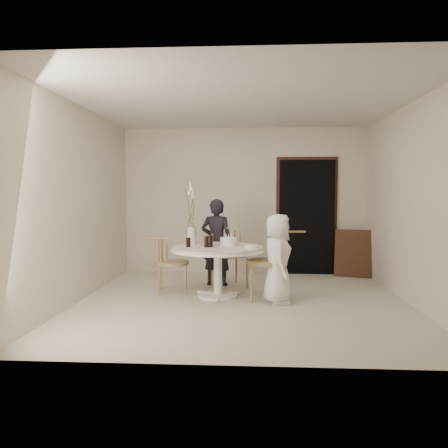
# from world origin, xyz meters

# --- Properties ---
(ground) EXTENTS (4.50, 4.50, 0.00)m
(ground) POSITION_xyz_m (0.00, 0.00, 0.00)
(ground) COLOR beige
(ground) RESTS_ON ground
(room_shell) EXTENTS (4.50, 4.50, 4.50)m
(room_shell) POSITION_xyz_m (0.00, 0.00, 1.62)
(room_shell) COLOR silver
(room_shell) RESTS_ON ground
(doorway) EXTENTS (1.00, 0.10, 2.10)m
(doorway) POSITION_xyz_m (1.15, 2.19, 1.05)
(doorway) COLOR black
(doorway) RESTS_ON ground
(door_trim) EXTENTS (1.12, 0.03, 2.22)m
(door_trim) POSITION_xyz_m (1.15, 2.23, 1.11)
(door_trim) COLOR #4E2F1B
(door_trim) RESTS_ON ground
(table) EXTENTS (1.33, 1.33, 0.73)m
(table) POSITION_xyz_m (-0.35, 0.25, 0.62)
(table) COLOR white
(table) RESTS_ON ground
(picture_frame) EXTENTS (0.66, 0.37, 0.84)m
(picture_frame) POSITION_xyz_m (1.95, 1.95, 0.42)
(picture_frame) COLOR #4E2F1B
(picture_frame) RESTS_ON ground
(chair_far) EXTENTS (0.68, 0.70, 0.96)m
(chair_far) POSITION_xyz_m (-0.28, 1.08, 0.62)
(chair_far) COLOR tan
(chair_far) RESTS_ON ground
(chair_right) EXTENTS (0.60, 0.56, 0.98)m
(chair_right) POSITION_xyz_m (0.49, 0.15, 0.63)
(chair_right) COLOR tan
(chair_right) RESTS_ON ground
(chair_left) EXTENTS (0.54, 0.50, 0.84)m
(chair_left) POSITION_xyz_m (-1.16, 0.47, 0.54)
(chair_left) COLOR tan
(chair_left) RESTS_ON ground
(girl) EXTENTS (0.55, 0.40, 1.41)m
(girl) POSITION_xyz_m (-0.43, 1.08, 0.70)
(girl) COLOR black
(girl) RESTS_ON ground
(boy) EXTENTS (0.42, 0.61, 1.21)m
(boy) POSITION_xyz_m (0.48, -0.04, 0.61)
(boy) COLOR white
(boy) RESTS_ON ground
(birthday_cake) EXTENTS (0.25, 0.25, 0.17)m
(birthday_cake) POSITION_xyz_m (-0.20, 0.37, 0.79)
(birthday_cake) COLOR white
(birthday_cake) RESTS_ON table
(cola_tumbler_a) EXTENTS (0.09, 0.09, 0.15)m
(cola_tumbler_a) POSITION_xyz_m (-0.50, 0.17, 0.81)
(cola_tumbler_a) COLOR black
(cola_tumbler_a) RESTS_ON table
(cola_tumbler_b) EXTENTS (0.09, 0.09, 0.16)m
(cola_tumbler_b) POSITION_xyz_m (-0.46, 0.18, 0.81)
(cola_tumbler_b) COLOR black
(cola_tumbler_b) RESTS_ON table
(cola_tumbler_c) EXTENTS (0.08, 0.08, 0.14)m
(cola_tumbler_c) POSITION_xyz_m (-0.77, 0.18, 0.80)
(cola_tumbler_c) COLOR black
(cola_tumbler_c) RESTS_ON table
(cola_tumbler_d) EXTENTS (0.08, 0.08, 0.16)m
(cola_tumbler_d) POSITION_xyz_m (-0.46, 0.24, 0.81)
(cola_tumbler_d) COLOR black
(cola_tumbler_d) RESTS_ON table
(plate_stack) EXTENTS (0.23, 0.23, 0.04)m
(plate_stack) POSITION_xyz_m (0.12, 0.14, 0.75)
(plate_stack) COLOR white
(plate_stack) RESTS_ON table
(flower_vase) EXTENTS (0.14, 0.14, 0.96)m
(flower_vase) POSITION_xyz_m (-0.77, 0.55, 1.07)
(flower_vase) COLOR silver
(flower_vase) RESTS_ON table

